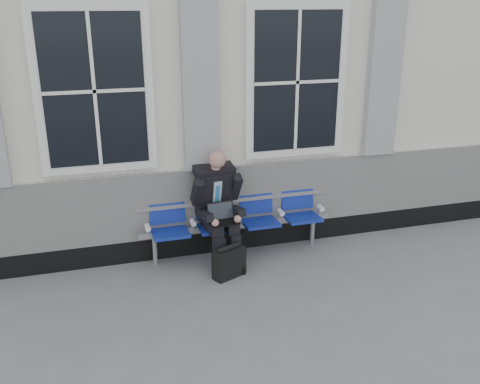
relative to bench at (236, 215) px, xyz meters
name	(u,v)px	position (x,y,z in m)	size (l,w,h in m)	color
ground	(308,297)	(0.48, -1.32, -0.55)	(70.00, 70.00, 0.00)	slate
station_building	(227,66)	(0.46, 2.15, 1.67)	(14.40, 4.40, 4.49)	silver
bench	(236,215)	(0.00, 0.00, 0.00)	(2.60, 0.47, 0.91)	#9EA0A3
businessman	(218,203)	(-0.29, -0.14, 0.25)	(0.64, 0.86, 1.50)	black
briefcase	(229,262)	(-0.27, -0.61, -0.36)	(0.45, 0.33, 0.43)	black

